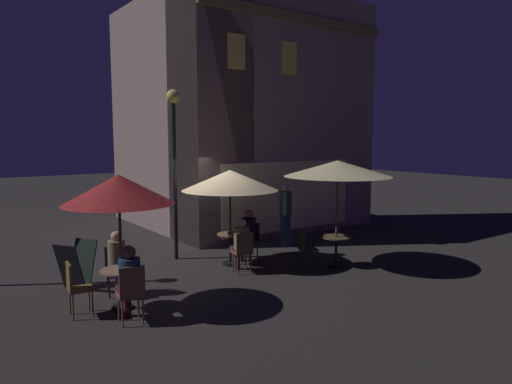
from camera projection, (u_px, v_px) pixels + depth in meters
The scene contains 21 objects.
ground_plane at pixel (192, 265), 11.24m from camera, with size 60.00×60.00×0.00m, color #2A2726.
cafe_building at pixel (227, 116), 15.30m from camera, with size 6.90×6.66×7.45m.
street_lamp_near_corner at pixel (174, 139), 11.47m from camera, with size 0.34×0.34×4.17m.
menu_sandwich_board at pixel (76, 265), 9.43m from camera, with size 0.85×0.81×0.94m.
cafe_table_0 at pixel (336, 245), 11.06m from camera, with size 0.70×0.70×0.72m.
cafe_table_1 at pixel (122, 280), 8.33m from camera, with size 0.75×0.75×0.71m.
cafe_table_2 at pixel (230, 244), 11.22m from camera, with size 0.63×0.63×0.75m.
patio_umbrella_0 at pixel (338, 169), 10.86m from camera, with size 2.49×2.49×2.50m.
patio_umbrella_1 at pixel (119, 190), 8.14m from camera, with size 1.93×1.93×2.39m.
patio_umbrella_2 at pixel (230, 180), 11.04m from camera, with size 2.27×2.27×2.27m.
cafe_chair_0 at pixel (305, 245), 10.88m from camera, with size 0.51×0.51×0.92m.
cafe_chair_1 at pixel (131, 290), 7.60m from camera, with size 0.47×0.47×0.98m.
cafe_chair_2 at pixel (116, 266), 9.14m from camera, with size 0.50×0.50×0.92m.
cafe_chair_3 at pixel (75, 284), 7.94m from camera, with size 0.43×0.43×0.94m.
cafe_chair_4 at pixel (251, 237), 11.84m from camera, with size 0.49×0.49×0.90m.
cafe_chair_5 at pixel (243, 249), 10.47m from camera, with size 0.47×0.47×0.94m.
patron_seated_0 at pixel (129, 278), 7.71m from camera, with size 0.40×0.54×1.29m.
patron_seated_1 at pixel (117, 260), 8.99m from camera, with size 0.40×0.52×1.24m.
patron_seated_2 at pixel (247, 231), 11.71m from camera, with size 0.54×0.45×1.25m.
patron_seated_3 at pixel (241, 242), 10.58m from camera, with size 0.42×0.54×1.23m.
patron_standing_4 at pixel (285, 215), 13.09m from camera, with size 0.34×0.34×1.72m.
Camera 1 is at (-5.17, -9.79, 3.02)m, focal length 33.17 mm.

